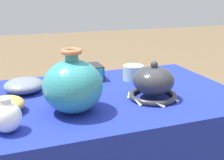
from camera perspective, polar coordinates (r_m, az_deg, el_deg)
display_table at (r=1.22m, az=0.17°, el=-6.25°), size 1.06×0.71×0.69m
vase_tall_bulbous at (r=1.00m, az=-7.93°, el=-1.14°), size 0.21×0.21×0.23m
vase_dome_bell at (r=1.14m, az=8.40°, el=-0.80°), size 0.21×0.21×0.16m
mosaic_tile_box at (r=1.39m, az=-4.58°, el=1.57°), size 0.12×0.13×0.07m
bowl_shallow_slate at (r=1.27m, az=-17.43°, el=-1.03°), size 0.17×0.17×0.06m
bowl_shallow_ochre at (r=1.08m, az=-20.78°, el=-4.72°), size 0.13×0.13×0.06m
pot_squat_celadon at (r=1.39m, az=4.31°, el=1.51°), size 0.10×0.10×0.07m
jar_round_porcelain at (r=0.92m, az=-20.61°, el=-7.00°), size 0.09×0.09×0.11m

